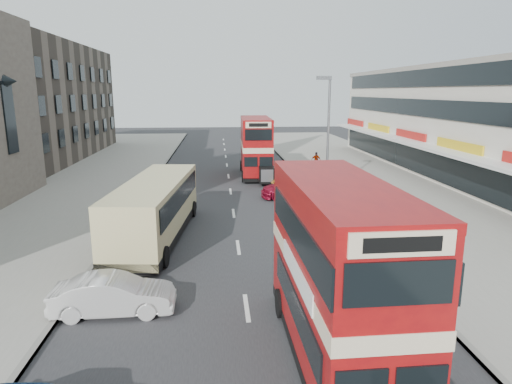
# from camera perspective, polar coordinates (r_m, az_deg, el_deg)

# --- Properties ---
(ground) EXTENTS (160.00, 160.00, 0.00)m
(ground) POSITION_cam_1_polar(r_m,az_deg,el_deg) (13.86, -0.64, -18.32)
(ground) COLOR #28282B
(ground) RESTS_ON ground
(road_surface) EXTENTS (12.00, 90.00, 0.01)m
(road_surface) POSITION_cam_1_polar(r_m,az_deg,el_deg) (32.64, -3.27, 0.07)
(road_surface) COLOR #28282B
(road_surface) RESTS_ON ground
(pavement_right) EXTENTS (12.00, 90.00, 0.15)m
(pavement_right) POSITION_cam_1_polar(r_m,az_deg,el_deg) (35.06, 16.73, 0.55)
(pavement_right) COLOR gray
(pavement_right) RESTS_ON ground
(pavement_left) EXTENTS (12.00, 90.00, 0.15)m
(pavement_left) POSITION_cam_1_polar(r_m,az_deg,el_deg) (34.46, -23.64, -0.19)
(pavement_left) COLOR gray
(pavement_left) RESTS_ON ground
(kerb_left) EXTENTS (0.20, 90.00, 0.16)m
(kerb_left) POSITION_cam_1_polar(r_m,az_deg,el_deg) (33.03, -13.91, -0.01)
(kerb_left) COLOR gray
(kerb_left) RESTS_ON ground
(kerb_right) EXTENTS (0.20, 90.00, 0.16)m
(kerb_right) POSITION_cam_1_polar(r_m,az_deg,el_deg) (33.35, 7.26, 0.39)
(kerb_right) COLOR gray
(kerb_right) RESTS_ON ground
(brick_terrace) EXTENTS (14.00, 28.00, 12.00)m
(brick_terrace) POSITION_cam_1_polar(r_m,az_deg,el_deg) (54.14, -28.35, 10.03)
(brick_terrace) COLOR #66594C
(brick_terrace) RESTS_ON ground
(commercial_row) EXTENTS (9.90, 46.20, 9.30)m
(commercial_row) POSITION_cam_1_polar(r_m,az_deg,el_deg) (39.81, 26.90, 7.84)
(commercial_row) COLOR beige
(commercial_row) RESTS_ON ground
(street_lamp) EXTENTS (1.00, 0.20, 8.12)m
(street_lamp) POSITION_cam_1_polar(r_m,az_deg,el_deg) (30.83, 9.07, 8.18)
(street_lamp) COLOR slate
(street_lamp) RESTS_ON ground
(bus_main) EXTENTS (2.48, 8.60, 4.73)m
(bus_main) POSITION_cam_1_polar(r_m,az_deg,el_deg) (12.15, 10.46, -10.03)
(bus_main) COLOR black
(bus_main) RESTS_ON ground
(bus_second) EXTENTS (2.62, 8.78, 4.80)m
(bus_second) POSITION_cam_1_polar(r_m,az_deg,el_deg) (38.32, -0.02, 5.81)
(bus_second) COLOR black
(bus_second) RESTS_ON ground
(coach) EXTENTS (3.56, 10.33, 2.68)m
(coach) POSITION_cam_1_polar(r_m,az_deg,el_deg) (22.57, -12.72, -1.86)
(coach) COLOR black
(coach) RESTS_ON ground
(car_left_front) EXTENTS (3.97, 1.45, 1.30)m
(car_left_front) POSITION_cam_1_polar(r_m,az_deg,el_deg) (15.68, -17.70, -12.39)
(car_left_front) COLOR silver
(car_left_front) RESTS_ON ground
(car_right_a) EXTENTS (5.09, 2.16, 1.46)m
(car_right_a) POSITION_cam_1_polar(r_m,az_deg,el_deg) (30.69, 5.34, 0.61)
(car_right_a) COLOR maroon
(car_right_a) RESTS_ON ground
(car_right_b) EXTENTS (4.26, 2.20, 1.15)m
(car_right_b) POSITION_cam_1_polar(r_m,az_deg,el_deg) (33.85, 5.40, 1.48)
(car_right_b) COLOR #BC7012
(car_right_b) RESTS_ON ground
(pedestrian_near) EXTENTS (0.65, 0.49, 1.63)m
(pedestrian_near) POSITION_cam_1_polar(r_m,az_deg,el_deg) (28.04, 14.67, -0.42)
(pedestrian_near) COLOR gray
(pedestrian_near) RESTS_ON pavement_right
(pedestrian_far) EXTENTS (0.98, 0.60, 1.56)m
(pedestrian_far) POSITION_cam_1_polar(r_m,az_deg,el_deg) (41.54, 7.65, 4.01)
(pedestrian_far) COLOR gray
(pedestrian_far) RESTS_ON pavement_right
(cyclist) EXTENTS (0.68, 1.59, 2.16)m
(cyclist) POSITION_cam_1_polar(r_m,az_deg,el_deg) (31.27, 4.78, 0.92)
(cyclist) COLOR gray
(cyclist) RESTS_ON ground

